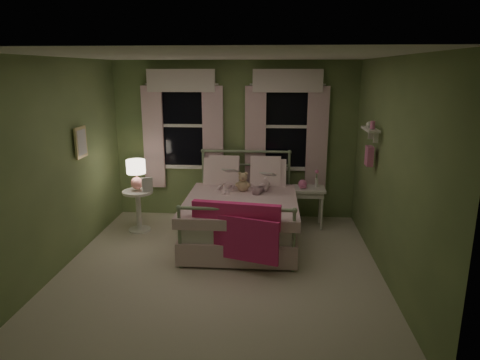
# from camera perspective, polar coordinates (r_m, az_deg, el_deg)

# --- Properties ---
(room_shell) EXTENTS (4.20, 4.20, 4.20)m
(room_shell) POSITION_cam_1_polar(r_m,az_deg,el_deg) (5.09, -2.79, 1.44)
(room_shell) COLOR beige
(room_shell) RESTS_ON ground
(bed) EXTENTS (1.58, 2.04, 1.18)m
(bed) POSITION_cam_1_polar(r_m,az_deg,el_deg) (6.30, 0.24, -4.63)
(bed) COLOR white
(bed) RESTS_ON ground
(pink_throw) EXTENTS (1.10, 0.39, 0.71)m
(pink_throw) POSITION_cam_1_polar(r_m,az_deg,el_deg) (5.26, -0.56, -5.98)
(pink_throw) COLOR #FA3182
(pink_throw) RESTS_ON bed
(child_left) EXTENTS (0.31, 0.22, 0.82)m
(child_left) POSITION_cam_1_polar(r_m,az_deg,el_deg) (6.56, -1.94, 1.55)
(child_left) COLOR #F7D1DD
(child_left) RESTS_ON bed
(child_right) EXTENTS (0.44, 0.38, 0.77)m
(child_right) POSITION_cam_1_polar(r_m,az_deg,el_deg) (6.53, 2.96, 1.25)
(child_right) COLOR #F7D1DD
(child_right) RESTS_ON bed
(book_left) EXTENTS (0.22, 0.15, 0.26)m
(book_left) POSITION_cam_1_polar(r_m,az_deg,el_deg) (6.32, -2.18, 0.90)
(book_left) COLOR beige
(book_left) RESTS_ON child_left
(book_right) EXTENTS (0.22, 0.15, 0.26)m
(book_right) POSITION_cam_1_polar(r_m,az_deg,el_deg) (6.29, 2.90, 0.43)
(book_right) COLOR beige
(book_right) RESTS_ON child_right
(teddy_bear) EXTENTS (0.23, 0.19, 0.31)m
(teddy_bear) POSITION_cam_1_polar(r_m,az_deg,el_deg) (6.43, 0.41, -0.43)
(teddy_bear) COLOR tan
(teddy_bear) RESTS_ON bed
(nightstand_left) EXTENTS (0.46, 0.46, 0.65)m
(nightstand_left) POSITION_cam_1_polar(r_m,az_deg,el_deg) (6.80, -13.41, -3.27)
(nightstand_left) COLOR white
(nightstand_left) RESTS_ON ground
(table_lamp) EXTENTS (0.28, 0.28, 0.46)m
(table_lamp) POSITION_cam_1_polar(r_m,az_deg,el_deg) (6.66, -13.68, 1.12)
(table_lamp) COLOR pink
(table_lamp) RESTS_ON nightstand_left
(book_nightstand) EXTENTS (0.24, 0.27, 0.02)m
(book_nightstand) POSITION_cam_1_polar(r_m,az_deg,el_deg) (6.63, -12.91, -1.54)
(book_nightstand) COLOR beige
(book_nightstand) RESTS_ON nightstand_left
(nightstand_right) EXTENTS (0.50, 0.40, 0.64)m
(nightstand_right) POSITION_cam_1_polar(r_m,az_deg,el_deg) (6.83, 9.14, -1.83)
(nightstand_right) COLOR white
(nightstand_right) RESTS_ON ground
(pink_toy) EXTENTS (0.14, 0.19, 0.14)m
(pink_toy) POSITION_cam_1_polar(r_m,az_deg,el_deg) (6.77, 8.35, -0.54)
(pink_toy) COLOR pink
(pink_toy) RESTS_ON nightstand_right
(bud_vase) EXTENTS (0.06, 0.06, 0.28)m
(bud_vase) POSITION_cam_1_polar(r_m,az_deg,el_deg) (6.82, 10.19, 0.20)
(bud_vase) COLOR white
(bud_vase) RESTS_ON nightstand_right
(window_left) EXTENTS (1.34, 0.13, 1.96)m
(window_left) POSITION_cam_1_polar(r_m,az_deg,el_deg) (7.15, -7.65, 7.75)
(window_left) COLOR black
(window_left) RESTS_ON room_shell
(window_right) EXTENTS (1.34, 0.13, 1.96)m
(window_right) POSITION_cam_1_polar(r_m,az_deg,el_deg) (7.00, 6.21, 7.65)
(window_right) COLOR black
(window_right) RESTS_ON room_shell
(wall_shelf) EXTENTS (0.15, 0.50, 0.60)m
(wall_shelf) POSITION_cam_1_polar(r_m,az_deg,el_deg) (5.84, 16.95, 4.76)
(wall_shelf) COLOR white
(wall_shelf) RESTS_ON room_shell
(framed_picture) EXTENTS (0.03, 0.32, 0.42)m
(framed_picture) POSITION_cam_1_polar(r_m,az_deg,el_deg) (6.16, -20.45, 4.73)
(framed_picture) COLOR beige
(framed_picture) RESTS_ON room_shell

